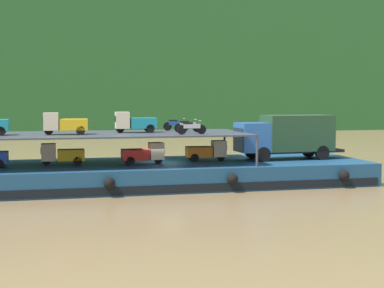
{
  "coord_description": "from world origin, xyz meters",
  "views": [
    {
      "loc": [
        -6.5,
        -37.02,
        5.75
      ],
      "look_at": [
        2.2,
        0.0,
        2.7
      ],
      "focal_mm": 52.9,
      "sensor_mm": 36.0,
      "label": 1
    }
  ],
  "objects_px": {
    "cargo_barge": "(160,174)",
    "mini_truck_lower_aft": "(62,154)",
    "motorcycle_upper_port": "(191,127)",
    "mini_truck_upper_mid": "(65,124)",
    "mini_truck_lower_fore": "(207,151)",
    "mini_truck_upper_fore": "(135,122)",
    "covered_lorry": "(287,135)",
    "motorcycle_upper_stbd": "(176,124)",
    "mini_truck_lower_mid": "(144,153)",
    "motorcycle_upper_centre": "(188,126)"
  },
  "relations": [
    {
      "from": "motorcycle_upper_stbd",
      "to": "covered_lorry",
      "type": "bearing_deg",
      "value": -16.44
    },
    {
      "from": "mini_truck_lower_fore",
      "to": "motorcycle_upper_stbd",
      "type": "height_order",
      "value": "motorcycle_upper_stbd"
    },
    {
      "from": "motorcycle_upper_centre",
      "to": "covered_lorry",
      "type": "bearing_deg",
      "value": -0.07
    },
    {
      "from": "mini_truck_upper_mid",
      "to": "motorcycle_upper_stbd",
      "type": "height_order",
      "value": "mini_truck_upper_mid"
    },
    {
      "from": "cargo_barge",
      "to": "mini_truck_lower_fore",
      "type": "distance_m",
      "value": 3.64
    },
    {
      "from": "covered_lorry",
      "to": "motorcycle_upper_stbd",
      "type": "distance_m",
      "value": 7.84
    },
    {
      "from": "mini_truck_lower_mid",
      "to": "mini_truck_lower_fore",
      "type": "xyz_separation_m",
      "value": [
        4.51,
        0.88,
        0.0
      ]
    },
    {
      "from": "covered_lorry",
      "to": "mini_truck_lower_mid",
      "type": "bearing_deg",
      "value": -177.03
    },
    {
      "from": "mini_truck_lower_aft",
      "to": "mini_truck_upper_mid",
      "type": "bearing_deg",
      "value": -77.13
    },
    {
      "from": "mini_truck_lower_fore",
      "to": "mini_truck_upper_fore",
      "type": "height_order",
      "value": "mini_truck_upper_fore"
    },
    {
      "from": "mini_truck_upper_mid",
      "to": "covered_lorry",
      "type": "bearing_deg",
      "value": 2.39
    },
    {
      "from": "mini_truck_upper_mid",
      "to": "mini_truck_upper_fore",
      "type": "height_order",
      "value": "same"
    },
    {
      "from": "mini_truck_lower_fore",
      "to": "motorcycle_upper_port",
      "type": "xyz_separation_m",
      "value": [
        -1.69,
        -2.54,
        1.74
      ]
    },
    {
      "from": "cargo_barge",
      "to": "motorcycle_upper_port",
      "type": "xyz_separation_m",
      "value": [
        1.64,
        -2.17,
        3.18
      ]
    },
    {
      "from": "mini_truck_lower_fore",
      "to": "motorcycle_upper_centre",
      "type": "relative_size",
      "value": 1.46
    },
    {
      "from": "cargo_barge",
      "to": "mini_truck_upper_mid",
      "type": "distance_m",
      "value": 7.1
    },
    {
      "from": "motorcycle_upper_port",
      "to": "mini_truck_lower_mid",
      "type": "bearing_deg",
      "value": 149.57
    },
    {
      "from": "cargo_barge",
      "to": "mini_truck_upper_fore",
      "type": "xyz_separation_m",
      "value": [
        -1.6,
        0.55,
        3.44
      ]
    },
    {
      "from": "covered_lorry",
      "to": "mini_truck_upper_mid",
      "type": "bearing_deg",
      "value": -177.61
    },
    {
      "from": "covered_lorry",
      "to": "mini_truck_lower_mid",
      "type": "relative_size",
      "value": 2.85
    },
    {
      "from": "motorcycle_upper_centre",
      "to": "mini_truck_upper_fore",
      "type": "bearing_deg",
      "value": 171.46
    },
    {
      "from": "mini_truck_lower_fore",
      "to": "motorcycle_upper_stbd",
      "type": "xyz_separation_m",
      "value": [
        -1.77,
        1.86,
        1.74
      ]
    },
    {
      "from": "motorcycle_upper_centre",
      "to": "motorcycle_upper_port",
      "type": "bearing_deg",
      "value": -96.37
    },
    {
      "from": "mini_truck_lower_aft",
      "to": "motorcycle_upper_stbd",
      "type": "distance_m",
      "value": 8.37
    },
    {
      "from": "cargo_barge",
      "to": "covered_lorry",
      "type": "relative_size",
      "value": 3.54
    },
    {
      "from": "covered_lorry",
      "to": "mini_truck_upper_mid",
      "type": "distance_m",
      "value": 15.27
    },
    {
      "from": "motorcycle_upper_centre",
      "to": "motorcycle_upper_stbd",
      "type": "bearing_deg",
      "value": 98.45
    },
    {
      "from": "cargo_barge",
      "to": "mini_truck_lower_aft",
      "type": "distance_m",
      "value": 6.54
    },
    {
      "from": "mini_truck_lower_aft",
      "to": "mini_truck_lower_mid",
      "type": "relative_size",
      "value": 0.99
    },
    {
      "from": "cargo_barge",
      "to": "mini_truck_upper_fore",
      "type": "bearing_deg",
      "value": 161.12
    },
    {
      "from": "mini_truck_lower_fore",
      "to": "motorcycle_upper_port",
      "type": "distance_m",
      "value": 3.51
    },
    {
      "from": "mini_truck_lower_fore",
      "to": "motorcycle_upper_centre",
      "type": "height_order",
      "value": "motorcycle_upper_centre"
    },
    {
      "from": "mini_truck_lower_fore",
      "to": "mini_truck_upper_fore",
      "type": "bearing_deg",
      "value": 177.85
    },
    {
      "from": "motorcycle_upper_port",
      "to": "motorcycle_upper_stbd",
      "type": "relative_size",
      "value": 1.0
    },
    {
      "from": "mini_truck_lower_aft",
      "to": "mini_truck_upper_mid",
      "type": "distance_m",
      "value": 2.18
    },
    {
      "from": "cargo_barge",
      "to": "mini_truck_lower_fore",
      "type": "relative_size",
      "value": 10.08
    },
    {
      "from": "mini_truck_upper_mid",
      "to": "motorcycle_upper_port",
      "type": "distance_m",
      "value": 7.98
    },
    {
      "from": "mini_truck_lower_mid",
      "to": "mini_truck_upper_fore",
      "type": "distance_m",
      "value": 2.3
    },
    {
      "from": "cargo_barge",
      "to": "motorcycle_upper_port",
      "type": "distance_m",
      "value": 4.19
    },
    {
      "from": "mini_truck_lower_mid",
      "to": "motorcycle_upper_stbd",
      "type": "bearing_deg",
      "value": 44.98
    },
    {
      "from": "motorcycle_upper_port",
      "to": "motorcycle_upper_centre",
      "type": "distance_m",
      "value": 2.21
    },
    {
      "from": "covered_lorry",
      "to": "mini_truck_upper_fore",
      "type": "xyz_separation_m",
      "value": [
        -10.65,
        0.53,
        1.0
      ]
    },
    {
      "from": "covered_lorry",
      "to": "motorcycle_upper_centre",
      "type": "relative_size",
      "value": 4.17
    },
    {
      "from": "mini_truck_lower_mid",
      "to": "motorcycle_upper_centre",
      "type": "height_order",
      "value": "motorcycle_upper_centre"
    },
    {
      "from": "mini_truck_upper_mid",
      "to": "motorcycle_upper_centre",
      "type": "relative_size",
      "value": 1.45
    },
    {
      "from": "mini_truck_lower_aft",
      "to": "motorcycle_upper_stbd",
      "type": "relative_size",
      "value": 1.44
    },
    {
      "from": "cargo_barge",
      "to": "mini_truck_upper_mid",
      "type": "xyz_separation_m",
      "value": [
        -6.18,
        -0.62,
        3.44
      ]
    },
    {
      "from": "motorcycle_upper_stbd",
      "to": "mini_truck_upper_fore",
      "type": "bearing_deg",
      "value": -152.04
    },
    {
      "from": "mini_truck_upper_mid",
      "to": "motorcycle_upper_port",
      "type": "height_order",
      "value": "mini_truck_upper_mid"
    },
    {
      "from": "covered_lorry",
      "to": "motorcycle_upper_port",
      "type": "xyz_separation_m",
      "value": [
        -7.41,
        -2.19,
        0.74
      ]
    }
  ]
}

